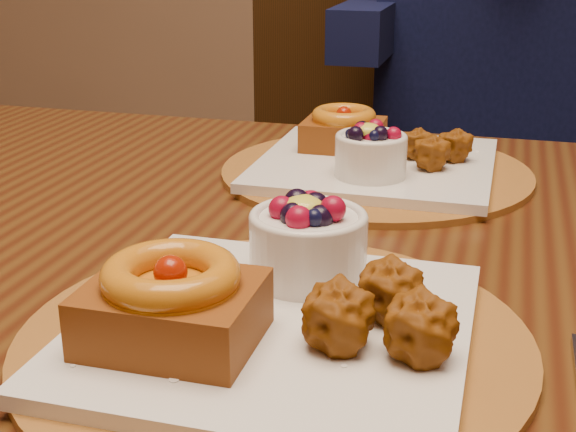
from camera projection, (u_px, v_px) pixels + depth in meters
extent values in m
cube|color=#38180A|center=(337.00, 257.00, 0.80)|extent=(1.60, 0.90, 0.04)
cylinder|color=brown|center=(274.00, 340.00, 0.59)|extent=(0.38, 0.38, 0.01)
cube|color=silver|center=(274.00, 327.00, 0.59)|extent=(0.28, 0.28, 0.01)
cube|color=#522307|center=(173.00, 313.00, 0.55)|extent=(0.12, 0.10, 0.04)
torus|color=#9A5609|center=(171.00, 275.00, 0.54)|extent=(0.10, 0.10, 0.02)
sphere|color=#8B1602|center=(171.00, 272.00, 0.54)|extent=(0.02, 0.02, 0.02)
sphere|color=#7B3E08|center=(389.00, 292.00, 0.58)|extent=(0.05, 0.05, 0.05)
sphere|color=#7B3E08|center=(337.00, 318.00, 0.54)|extent=(0.05, 0.05, 0.05)
sphere|color=#7B3E08|center=(419.00, 329.00, 0.53)|extent=(0.05, 0.05, 0.05)
cylinder|color=silver|center=(308.00, 248.00, 0.65)|extent=(0.10, 0.10, 0.05)
torus|color=silver|center=(308.00, 217.00, 0.64)|extent=(0.10, 0.10, 0.01)
ellipsoid|color=gold|center=(304.00, 207.00, 0.64)|extent=(0.03, 0.03, 0.02)
cylinder|color=brown|center=(376.00, 172.00, 0.99)|extent=(0.38, 0.38, 0.01)
cube|color=silver|center=(376.00, 164.00, 0.98)|extent=(0.28, 0.28, 0.01)
cube|color=#522307|center=(343.00, 134.00, 1.03)|extent=(0.10, 0.08, 0.04)
torus|color=#9A5609|center=(344.00, 116.00, 1.02)|extent=(0.08, 0.08, 0.02)
sphere|color=#8B1602|center=(344.00, 114.00, 1.02)|extent=(0.02, 0.02, 0.02)
sphere|color=#7B3E08|center=(431.00, 154.00, 0.94)|extent=(0.04, 0.04, 0.04)
sphere|color=#7B3E08|center=(416.00, 144.00, 0.98)|extent=(0.04, 0.04, 0.04)
sphere|color=#7B3E08|center=(455.00, 146.00, 0.97)|extent=(0.04, 0.04, 0.04)
cylinder|color=silver|center=(371.00, 157.00, 0.91)|extent=(0.08, 0.08, 0.05)
torus|color=silver|center=(371.00, 137.00, 0.90)|extent=(0.08, 0.08, 0.01)
ellipsoid|color=gold|center=(368.00, 130.00, 0.90)|extent=(0.03, 0.03, 0.02)
cube|color=black|center=(362.00, 219.00, 1.68)|extent=(0.57, 0.57, 0.04)
cylinder|color=black|center=(269.00, 370.00, 1.57)|extent=(0.04, 0.04, 0.44)
cylinder|color=black|center=(468.00, 368.00, 1.58)|extent=(0.04, 0.04, 0.44)
cylinder|color=black|center=(270.00, 285.00, 1.94)|extent=(0.04, 0.04, 0.44)
cylinder|color=black|center=(431.00, 284.00, 1.95)|extent=(0.04, 0.04, 0.44)
cube|color=black|center=(355.00, 88.00, 1.79)|extent=(0.44, 0.16, 0.47)
cube|color=black|center=(513.00, 11.00, 1.49)|extent=(0.47, 0.25, 0.67)
cube|color=black|center=(370.00, 27.00, 1.45)|extent=(0.09, 0.34, 0.09)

